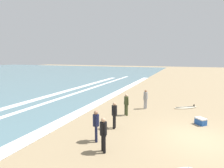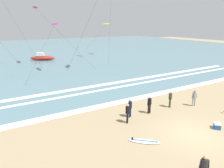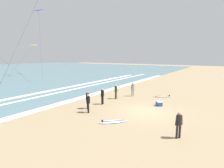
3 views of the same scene
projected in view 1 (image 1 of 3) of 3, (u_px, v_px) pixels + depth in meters
The scene contains 10 objects.
ground_plane at pixel (196, 138), 9.36m from camera, with size 160.00×160.00×0.00m, color #9E8763.
wave_foam_shoreline at pixel (60, 123), 11.61m from camera, with size 56.56×1.05×0.01m, color white.
wave_foam_mid_break at pixel (21, 111), 14.17m from camera, with size 56.94×0.55×0.01m, color white.
surfer_left_far at pixel (114, 113), 10.58m from camera, with size 0.51×0.32×1.60m.
surfer_mid_group at pixel (96, 123), 8.92m from camera, with size 0.49×0.33×1.60m.
surfer_foreground_main at pixel (146, 97), 14.69m from camera, with size 0.48×0.33×1.60m.
surfer_background_far at pixel (126, 103), 13.02m from camera, with size 0.35×0.48×1.60m.
surfer_left_near at pixel (103, 132), 7.89m from camera, with size 0.42×0.43×1.60m.
surfboard_foreground_flat at pixel (185, 107), 15.05m from camera, with size 1.71×2.06×0.25m.
cooler_box at pixel (201, 121), 11.28m from camera, with size 0.75×0.75×0.44m.
Camera 1 is at (-9.86, 0.81, 4.19)m, focal length 28.69 mm.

